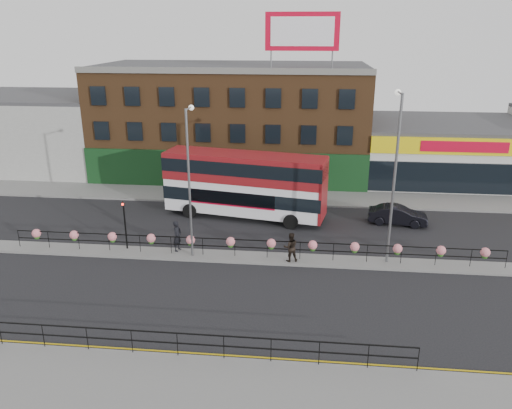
# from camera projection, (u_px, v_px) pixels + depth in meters

# --- Properties ---
(ground) EXTENTS (120.00, 120.00, 0.00)m
(ground) POSITION_uv_depth(u_px,v_px,m) (251.00, 259.00, 30.73)
(ground) COLOR black
(ground) RESTS_ON ground
(south_pavement) EXTENTS (60.00, 4.00, 0.15)m
(south_pavement) POSITION_uv_depth(u_px,v_px,m) (216.00, 390.00, 19.45)
(south_pavement) COLOR slate
(south_pavement) RESTS_ON ground
(north_pavement) EXTENTS (60.00, 4.00, 0.15)m
(north_pavement) POSITION_uv_depth(u_px,v_px,m) (267.00, 196.00, 41.96)
(north_pavement) COLOR slate
(north_pavement) RESTS_ON ground
(median) EXTENTS (60.00, 1.60, 0.15)m
(median) POSITION_uv_depth(u_px,v_px,m) (251.00, 258.00, 30.70)
(median) COLOR slate
(median) RESTS_ON ground
(yellow_line_inner) EXTENTS (60.00, 0.10, 0.01)m
(yellow_line_inner) POSITION_uv_depth(u_px,v_px,m) (226.00, 355.00, 21.63)
(yellow_line_inner) COLOR gold
(yellow_line_inner) RESTS_ON ground
(yellow_line_outer) EXTENTS (60.00, 0.10, 0.01)m
(yellow_line_outer) POSITION_uv_depth(u_px,v_px,m) (225.00, 358.00, 21.46)
(yellow_line_outer) COLOR gold
(yellow_line_outer) RESTS_ON ground
(brick_building) EXTENTS (25.00, 12.21, 10.30)m
(brick_building) POSITION_uv_depth(u_px,v_px,m) (233.00, 120.00, 48.14)
(brick_building) COLOR brown
(brick_building) RESTS_ON ground
(supermarket) EXTENTS (15.00, 12.25, 5.30)m
(supermarket) POSITION_uv_depth(u_px,v_px,m) (443.00, 150.00, 46.95)
(supermarket) COLOR silver
(supermarket) RESTS_ON ground
(warehouse_west) EXTENTS (15.50, 12.00, 7.30)m
(warehouse_west) POSITION_uv_depth(u_px,v_px,m) (36.00, 130.00, 50.66)
(warehouse_west) COLOR #A0A09B
(warehouse_west) RESTS_ON ground
(billboard) EXTENTS (6.00, 0.29, 4.40)m
(billboard) POSITION_uv_depth(u_px,v_px,m) (302.00, 32.00, 40.17)
(billboard) COLOR red
(billboard) RESTS_ON brick_building
(median_railing) EXTENTS (30.04, 0.56, 1.23)m
(median_railing) POSITION_uv_depth(u_px,v_px,m) (251.00, 243.00, 30.38)
(median_railing) COLOR black
(median_railing) RESTS_ON median
(south_railing) EXTENTS (20.04, 0.05, 1.12)m
(south_railing) POSITION_uv_depth(u_px,v_px,m) (177.00, 339.00, 21.13)
(south_railing) COLOR black
(south_railing) RESTS_ON south_pavement
(double_decker_bus) EXTENTS (12.26, 5.00, 4.84)m
(double_decker_bus) POSITION_uv_depth(u_px,v_px,m) (245.00, 179.00, 36.64)
(double_decker_bus) COLOR white
(double_decker_bus) RESTS_ON ground
(car) EXTENTS (2.64, 4.58, 1.37)m
(car) POSITION_uv_depth(u_px,v_px,m) (398.00, 215.00, 35.99)
(car) COLOR black
(car) RESTS_ON ground
(pedestrian_a) EXTENTS (0.96, 0.83, 1.98)m
(pedestrian_a) POSITION_uv_depth(u_px,v_px,m) (177.00, 236.00, 31.22)
(pedestrian_a) COLOR black
(pedestrian_a) RESTS_ON median
(pedestrian_b) EXTENTS (1.19, 1.09, 1.81)m
(pedestrian_b) POSITION_uv_depth(u_px,v_px,m) (291.00, 247.00, 29.82)
(pedestrian_b) COLOR black
(pedestrian_b) RESTS_ON median
(lamp_column_west) EXTENTS (0.32, 1.59, 9.04)m
(lamp_column_west) POSITION_uv_depth(u_px,v_px,m) (190.00, 171.00, 29.30)
(lamp_column_west) COLOR slate
(lamp_column_west) RESTS_ON median
(lamp_column_east) EXTENTS (0.36, 1.76, 10.03)m
(lamp_column_east) POSITION_uv_depth(u_px,v_px,m) (395.00, 165.00, 28.30)
(lamp_column_east) COLOR slate
(lamp_column_east) RESTS_ON median
(traffic_light_median) EXTENTS (0.15, 0.28, 3.65)m
(traffic_light_median) POSITION_uv_depth(u_px,v_px,m) (124.00, 214.00, 31.06)
(traffic_light_median) COLOR black
(traffic_light_median) RESTS_ON median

